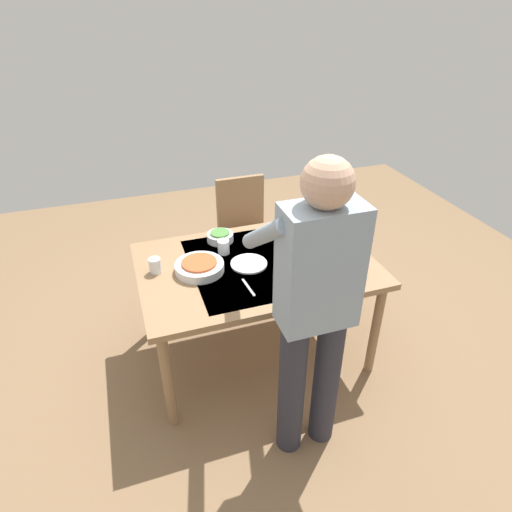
{
  "coord_description": "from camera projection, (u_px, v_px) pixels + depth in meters",
  "views": [
    {
      "loc": [
        0.74,
        2.21,
        2.24
      ],
      "look_at": [
        0.0,
        0.0,
        0.79
      ],
      "focal_mm": 30.8,
      "sensor_mm": 36.0,
      "label": 1
    }
  ],
  "objects": [
    {
      "name": "wine_glass_left",
      "position": [
        330.0,
        235.0,
        2.87
      ],
      "size": [
        0.07,
        0.07,
        0.15
      ],
      "color": "white",
      "rests_on": "dining_table"
    },
    {
      "name": "water_cup_near_left",
      "position": [
        155.0,
        266.0,
        2.66
      ],
      "size": [
        0.07,
        0.07,
        0.1
      ],
      "primitive_type": "cylinder",
      "color": "silver",
      "rests_on": "dining_table"
    },
    {
      "name": "table_fork",
      "position": [
        248.0,
        287.0,
        2.54
      ],
      "size": [
        0.03,
        0.18,
        0.0
      ],
      "primitive_type": "cube",
      "rotation": [
        0.0,
        0.0,
        0.09
      ],
      "color": "silver",
      "rests_on": "dining_table"
    },
    {
      "name": "side_bowl_salad",
      "position": [
        220.0,
        236.0,
        2.99
      ],
      "size": [
        0.18,
        0.18,
        0.07
      ],
      "color": "silver",
      "rests_on": "dining_table"
    },
    {
      "name": "table_knife",
      "position": [
        313.0,
        224.0,
        3.21
      ],
      "size": [
        0.07,
        0.2,
        0.0
      ],
      "primitive_type": "cube",
      "rotation": [
        0.0,
        0.0,
        -0.27
      ],
      "color": "silver",
      "rests_on": "dining_table"
    },
    {
      "name": "dinner_plate_near",
      "position": [
        249.0,
        264.0,
        2.75
      ],
      "size": [
        0.23,
        0.23,
        0.01
      ],
      "primitive_type": "cylinder",
      "color": "silver",
      "rests_on": "dining_table"
    },
    {
      "name": "ground_plane",
      "position": [
        256.0,
        349.0,
        3.16
      ],
      "size": [
        6.0,
        6.0,
        0.0
      ],
      "primitive_type": "plane",
      "color": "#846647"
    },
    {
      "name": "chair_near",
      "position": [
        244.0,
        226.0,
        3.64
      ],
      "size": [
        0.4,
        0.4,
        0.91
      ],
      "color": "brown",
      "rests_on": "ground_plane"
    },
    {
      "name": "dining_table",
      "position": [
        256.0,
        272.0,
        2.81
      ],
      "size": [
        1.47,
        0.99,
        0.74
      ],
      "color": "#93704C",
      "rests_on": "ground_plane"
    },
    {
      "name": "serving_bowl_pasta",
      "position": [
        199.0,
        266.0,
        2.68
      ],
      "size": [
        0.3,
        0.3,
        0.07
      ],
      "color": "silver",
      "rests_on": "dining_table"
    },
    {
      "name": "wine_bottle",
      "position": [
        356.0,
        260.0,
        2.59
      ],
      "size": [
        0.07,
        0.07,
        0.3
      ],
      "color": "black",
      "rests_on": "dining_table"
    },
    {
      "name": "side_bowl_bread",
      "position": [
        332.0,
        260.0,
        2.74
      ],
      "size": [
        0.16,
        0.16,
        0.07
      ],
      "color": "silver",
      "rests_on": "dining_table"
    },
    {
      "name": "person_server",
      "position": [
        315.0,
        304.0,
        2.06
      ],
      "size": [
        0.42,
        0.61,
        1.69
      ],
      "color": "#2D2D38",
      "rests_on": "ground_plane"
    },
    {
      "name": "dinner_plate_far",
      "position": [
        298.0,
        243.0,
        2.97
      ],
      "size": [
        0.23,
        0.23,
        0.01
      ],
      "primitive_type": "cylinder",
      "color": "silver",
      "rests_on": "dining_table"
    },
    {
      "name": "water_cup_near_right",
      "position": [
        223.0,
        247.0,
        2.85
      ],
      "size": [
        0.08,
        0.08,
        0.09
      ],
      "primitive_type": "cylinder",
      "color": "silver",
      "rests_on": "dining_table"
    }
  ]
}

